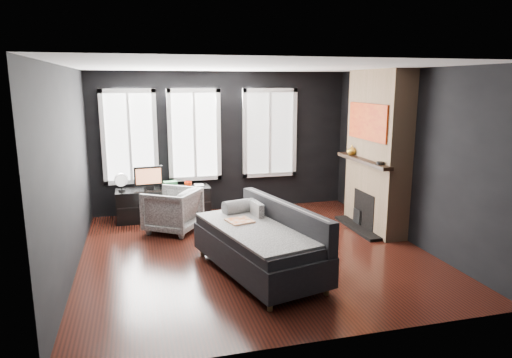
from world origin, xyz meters
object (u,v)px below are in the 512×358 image
object	(u,v)px
sofa	(258,240)
book	(194,180)
mug	(188,183)
mantel_vase	(352,150)
monitor	(148,176)
armchair	(172,208)
media_console	(164,203)

from	to	relation	value
sofa	book	size ratio (longest dim) A/B	9.12
mug	mantel_vase	bearing A→B (deg)	-19.85
monitor	mantel_vase	distance (m)	3.69
armchair	mantel_vase	world-z (taller)	mantel_vase
book	mantel_vase	bearing A→B (deg)	-22.34
sofa	mug	world-z (taller)	sofa
media_console	monitor	distance (m)	0.58
book	media_console	bearing A→B (deg)	-175.53
armchair	mantel_vase	bearing A→B (deg)	118.99
armchair	mug	distance (m)	0.87
monitor	media_console	bearing A→B (deg)	-10.01
mug	mantel_vase	size ratio (longest dim) A/B	0.79
media_console	book	xyz separation A→B (m)	(0.58, 0.05, 0.41)
mug	monitor	bearing A→B (deg)	175.40
mantel_vase	book	bearing A→B (deg)	157.66
media_console	mug	distance (m)	0.58
armchair	media_console	bearing A→B (deg)	-139.14
monitor	sofa	bearing A→B (deg)	-72.05
mug	media_console	bearing A→B (deg)	174.76
monitor	mug	size ratio (longest dim) A/B	3.82
book	mantel_vase	distance (m)	2.95
media_console	book	world-z (taller)	book
sofa	mug	distance (m)	2.88
monitor	armchair	bearing A→B (deg)	-72.95
monitor	book	bearing A→B (deg)	-4.48
armchair	media_console	xyz separation A→B (m)	(-0.10, 0.79, -0.12)
mantel_vase	mug	bearing A→B (deg)	160.15
monitor	book	size ratio (longest dim) A/B	2.25
armchair	book	distance (m)	1.01
mug	mantel_vase	xyz separation A→B (m)	(2.79, -1.01, 0.66)
mug	mantel_vase	world-z (taller)	mantel_vase
sofa	monitor	xyz separation A→B (m)	(-1.31, 2.87, 0.36)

